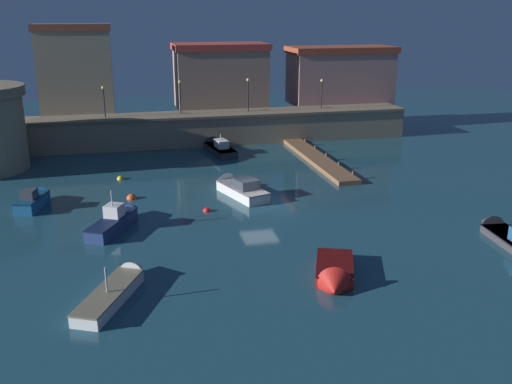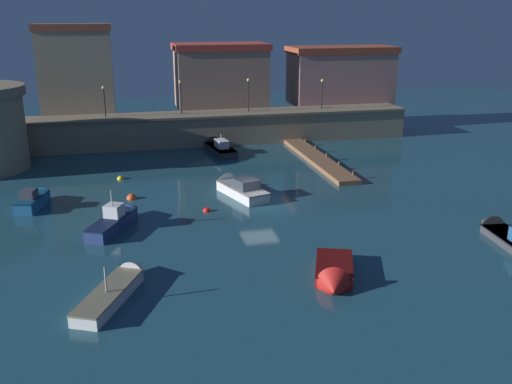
{
  "view_description": "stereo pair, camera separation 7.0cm",
  "coord_description": "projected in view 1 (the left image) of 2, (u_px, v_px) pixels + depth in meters",
  "views": [
    {
      "loc": [
        -8.92,
        -36.76,
        12.98
      ],
      "look_at": [
        0.0,
        1.04,
        0.57
      ],
      "focal_mm": 39.82,
      "sensor_mm": 36.0,
      "label": 1
    },
    {
      "loc": [
        -8.85,
        -36.78,
        12.98
      ],
      "look_at": [
        0.0,
        1.04,
        0.57
      ],
      "focal_mm": 39.82,
      "sensor_mm": 36.0,
      "label": 2
    }
  ],
  "objects": [
    {
      "name": "quay_lamp_2",
      "position": [
        248.0,
        89.0,
        57.83
      ],
      "size": [
        0.32,
        0.32,
        3.37
      ],
      "color": "black",
      "rests_on": "quay_wall"
    },
    {
      "name": "quay_lamp_0",
      "position": [
        104.0,
        96.0,
        54.77
      ],
      "size": [
        0.32,
        0.32,
        3.0
      ],
      "color": "black",
      "rests_on": "quay_wall"
    },
    {
      "name": "moored_boat_3",
      "position": [
        35.0,
        199.0,
        39.42
      ],
      "size": [
        2.28,
        4.44,
        1.62
      ],
      "rotation": [
        0.0,
        0.0,
        1.32
      ],
      "color": "#195689",
      "rests_on": "ground"
    },
    {
      "name": "moored_boat_5",
      "position": [
        119.0,
        286.0,
        27.3
      ],
      "size": [
        3.92,
        6.3,
        2.19
      ],
      "rotation": [
        0.0,
        0.0,
        1.13
      ],
      "color": "white",
      "rests_on": "ground"
    },
    {
      "name": "moored_boat_4",
      "position": [
        335.0,
        275.0,
        28.45
      ],
      "size": [
        3.31,
        4.89,
        1.75
      ],
      "rotation": [
        0.0,
        0.0,
        -1.94
      ],
      "color": "red",
      "rests_on": "ground"
    },
    {
      "name": "moored_boat_2",
      "position": [
        237.0,
        187.0,
        42.19
      ],
      "size": [
        3.59,
        6.4,
        1.91
      ],
      "rotation": [
        0.0,
        0.0,
        1.89
      ],
      "color": "silver",
      "rests_on": "ground"
    },
    {
      "name": "moored_boat_6",
      "position": [
        118.0,
        219.0,
        35.67
      ],
      "size": [
        3.79,
        5.79,
        2.74
      ],
      "rotation": [
        0.0,
        0.0,
        1.1
      ],
      "color": "navy",
      "rests_on": "ground"
    },
    {
      "name": "quay_lamp_1",
      "position": [
        180.0,
        92.0,
        56.32
      ],
      "size": [
        0.32,
        0.32,
        3.34
      ],
      "color": "black",
      "rests_on": "quay_wall"
    },
    {
      "name": "mooring_buoy_2",
      "position": [
        120.0,
        179.0,
        45.88
      ],
      "size": [
        0.57,
        0.57,
        0.57
      ],
      "primitive_type": "sphere",
      "color": "yellow",
      "rests_on": "ground"
    },
    {
      "name": "quay_wall",
      "position": [
        213.0,
        128.0,
        58.18
      ],
      "size": [
        40.56,
        4.22,
        3.1
      ],
      "color": "gray",
      "rests_on": "ground"
    },
    {
      "name": "pier_dock",
      "position": [
        318.0,
        159.0,
        51.33
      ],
      "size": [
        1.9,
        15.51,
        0.7
      ],
      "color": "brown",
      "rests_on": "ground"
    },
    {
      "name": "old_town_backdrop",
      "position": [
        240.0,
        74.0,
        61.7
      ],
      "size": [
        38.37,
        5.99,
        8.94
      ],
      "color": "tan",
      "rests_on": "ground"
    },
    {
      "name": "mooring_buoy_1",
      "position": [
        207.0,
        211.0,
        38.55
      ],
      "size": [
        0.55,
        0.55,
        0.55
      ],
      "primitive_type": "sphere",
      "color": "red",
      "rests_on": "ground"
    },
    {
      "name": "mooring_buoy_0",
      "position": [
        132.0,
        199.0,
        41.12
      ],
      "size": [
        0.73,
        0.73,
        0.73
      ],
      "primitive_type": "sphere",
      "color": "#EA4C19",
      "rests_on": "ground"
    },
    {
      "name": "moored_boat_1",
      "position": [
        217.0,
        147.0,
        55.02
      ],
      "size": [
        2.66,
        6.71,
        2.42
      ],
      "rotation": [
        0.0,
        0.0,
        1.72
      ],
      "color": "#333338",
      "rests_on": "ground"
    },
    {
      "name": "ground_plane",
      "position": [
        259.0,
        204.0,
        39.98
      ],
      "size": [
        109.07,
        109.07,
        0.0
      ],
      "primitive_type": "plane",
      "color": "#1E4756"
    },
    {
      "name": "moored_boat_0",
      "position": [
        508.0,
        236.0,
        33.41
      ],
      "size": [
        2.24,
        7.1,
        2.41
      ],
      "rotation": [
        0.0,
        0.0,
        1.48
      ],
      "color": "#333338",
      "rests_on": "ground"
    },
    {
      "name": "quay_lamp_3",
      "position": [
        322.0,
        89.0,
        59.62
      ],
      "size": [
        0.32,
        0.32,
        3.09
      ],
      "color": "black",
      "rests_on": "quay_wall"
    }
  ]
}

